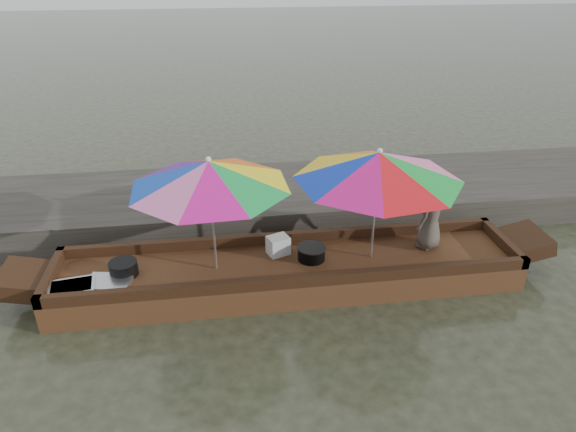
{
  "coord_description": "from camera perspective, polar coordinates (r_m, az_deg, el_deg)",
  "views": [
    {
      "loc": [
        -0.83,
        -5.74,
        4.03
      ],
      "look_at": [
        0.0,
        0.1,
        1.0
      ],
      "focal_mm": 32.0,
      "sensor_mm": 36.0,
      "label": 1
    }
  ],
  "objects": [
    {
      "name": "water",
      "position": [
        7.06,
        0.12,
        -7.61
      ],
      "size": [
        80.0,
        80.0,
        0.0
      ],
      "primitive_type": "plane",
      "color": "#282C1C",
      "rests_on": "ground"
    },
    {
      "name": "dock",
      "position": [
        8.83,
        -1.92,
        1.83
      ],
      "size": [
        22.0,
        2.2,
        0.5
      ],
      "primitive_type": "cube",
      "color": "#2D2B26",
      "rests_on": "ground"
    },
    {
      "name": "boat_hull",
      "position": [
        6.96,
        0.12,
        -6.42
      ],
      "size": [
        6.15,
        1.2,
        0.35
      ],
      "primitive_type": "cube",
      "color": "#412313",
      "rests_on": "water"
    },
    {
      "name": "cooking_pot",
      "position": [
        6.9,
        -17.81,
        -5.57
      ],
      "size": [
        0.36,
        0.36,
        0.19
      ],
      "primitive_type": "cylinder",
      "color": "black",
      "rests_on": "boat_hull"
    },
    {
      "name": "tray_crayfish",
      "position": [
        6.83,
        -22.89,
        -7.43
      ],
      "size": [
        0.59,
        0.45,
        0.09
      ],
      "primitive_type": "cube",
      "rotation": [
        0.0,
        0.0,
        0.15
      ],
      "color": "silver",
      "rests_on": "boat_hull"
    },
    {
      "name": "tray_scallop",
      "position": [
        6.8,
        -19.25,
        -6.99
      ],
      "size": [
        0.59,
        0.46,
        0.06
      ],
      "primitive_type": "cube",
      "rotation": [
        0.0,
        0.0,
        -0.17
      ],
      "color": "silver",
      "rests_on": "boat_hull"
    },
    {
      "name": "charcoal_grill",
      "position": [
        6.91,
        2.61,
        -4.18
      ],
      "size": [
        0.37,
        0.37,
        0.17
      ],
      "primitive_type": "cylinder",
      "color": "black",
      "rests_on": "boat_hull"
    },
    {
      "name": "supply_bag",
      "position": [
        7.0,
        -1.1,
        -3.28
      ],
      "size": [
        0.34,
        0.3,
        0.26
      ],
      "primitive_type": "cube",
      "rotation": [
        0.0,
        0.0,
        0.36
      ],
      "color": "silver",
      "rests_on": "boat_hull"
    },
    {
      "name": "vendor",
      "position": [
        7.26,
        15.67,
        0.29
      ],
      "size": [
        0.6,
        0.59,
        1.03
      ],
      "primitive_type": "imported",
      "rotation": [
        0.0,
        0.0,
        3.87
      ],
      "color": "#4D433C",
      "rests_on": "boat_hull"
    },
    {
      "name": "umbrella_bow",
      "position": [
        6.43,
        -8.39,
        0.04
      ],
      "size": [
        2.66,
        2.66,
        1.55
      ],
      "primitive_type": null,
      "rotation": [
        0.0,
        0.0,
        0.44
      ],
      "color": "#FF630C",
      "rests_on": "boat_hull"
    },
    {
      "name": "umbrella_stern",
      "position": [
        6.72,
        9.66,
        1.18
      ],
      "size": [
        2.59,
        2.59,
        1.55
      ],
      "primitive_type": null,
      "rotation": [
        0.0,
        0.0,
        -0.23
      ],
      "color": "pink",
      "rests_on": "boat_hull"
    }
  ]
}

